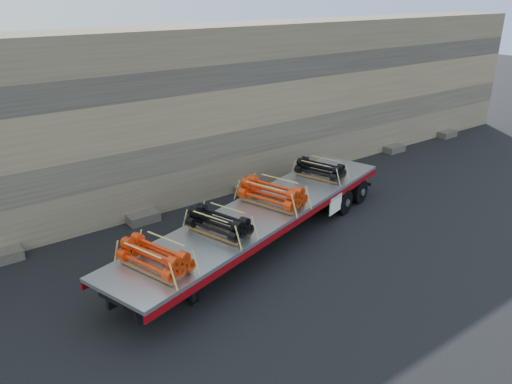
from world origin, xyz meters
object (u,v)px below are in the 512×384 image
at_px(trailer, 263,226).
at_px(bundle_front, 155,257).
at_px(bundle_rear, 320,170).
at_px(bundle_midfront, 219,223).
at_px(bundle_midrear, 272,194).

height_order(trailer, bundle_front, bundle_front).
distance_m(trailer, bundle_rear, 4.03).
distance_m(bundle_midfront, bundle_rear, 6.24).
distance_m(trailer, bundle_front, 5.08).
bearing_deg(trailer, bundle_rear, 0.00).
bearing_deg(bundle_midrear, trailer, 180.00).
bearing_deg(bundle_midfront, bundle_midrear, -0.00).
bearing_deg(bundle_front, bundle_midrear, 0.00).
xyz_separation_m(trailer, bundle_rear, (3.74, 1.11, 0.98)).
height_order(bundle_midrear, bundle_rear, bundle_midrear).
bearing_deg(bundle_midrear, bundle_rear, 0.00).
relative_size(trailer, bundle_midrear, 5.83).
relative_size(bundle_front, bundle_midrear, 0.91).
bearing_deg(bundle_rear, bundle_midrear, -180.00).
distance_m(bundle_front, bundle_rear, 8.88).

